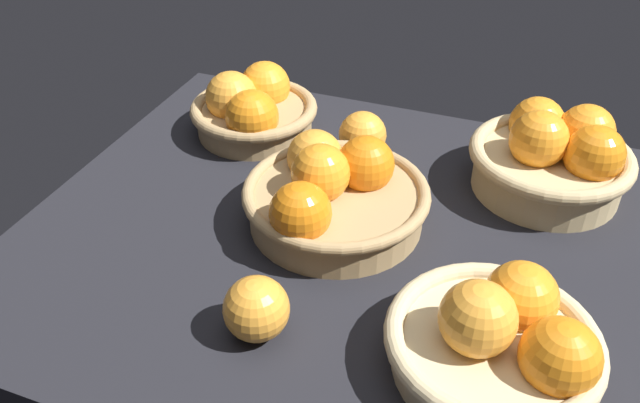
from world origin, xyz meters
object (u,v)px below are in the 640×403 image
at_px(basket_near_right, 501,340).
at_px(loose_orange_front_gap, 362,135).
at_px(basket_far_left, 252,109).
at_px(basket_center, 333,194).
at_px(basket_far_right, 554,156).
at_px(loose_orange_back_gap, 256,309).

height_order(basket_near_right, loose_orange_front_gap, basket_near_right).
bearing_deg(basket_far_left, loose_orange_front_gap, -2.50).
xyz_separation_m(basket_center, basket_near_right, (0.24, -0.17, -0.00)).
bearing_deg(basket_far_right, basket_far_left, -179.18).
relative_size(basket_far_left, loose_orange_back_gap, 2.81).
xyz_separation_m(basket_center, loose_orange_back_gap, (-0.01, -0.22, -0.01)).
distance_m(basket_center, basket_near_right, 0.30).
height_order(basket_center, basket_near_right, basket_center).
distance_m(basket_near_right, basket_far_left, 0.57).
bearing_deg(basket_far_right, loose_orange_front_gap, -176.92).
distance_m(basket_near_right, loose_orange_front_gap, 0.43).
relative_size(basket_center, loose_orange_front_gap, 3.38).
bearing_deg(loose_orange_back_gap, loose_orange_front_gap, 90.61).
height_order(basket_far_right, loose_orange_back_gap, basket_far_right).
distance_m(basket_center, basket_far_right, 0.32).
xyz_separation_m(basket_near_right, loose_orange_front_gap, (-0.26, 0.34, -0.00)).
relative_size(basket_near_right, basket_far_left, 1.08).
bearing_deg(basket_center, basket_far_left, 138.56).
distance_m(basket_far_right, loose_orange_front_gap, 0.28).
height_order(basket_far_right, basket_near_right, basket_far_right).
height_order(basket_far_left, loose_orange_front_gap, basket_far_left).
xyz_separation_m(basket_far_left, loose_orange_back_gap, (0.19, -0.40, -0.01)).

